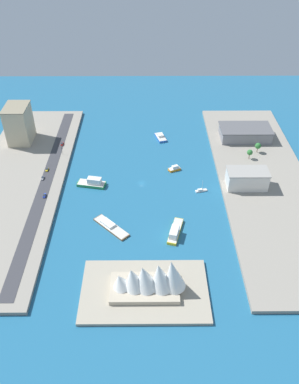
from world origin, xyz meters
TOP-DOWN VIEW (x-y plane):
  - ground_plane at (0.00, 0.00)m, footprint 440.00×440.00m
  - quay_west at (-96.17, 0.00)m, footprint 70.00×240.00m
  - quay_east at (96.17, 0.00)m, footprint 70.00×240.00m
  - peninsula_point at (-2.75, 104.60)m, footprint 72.83×44.71m
  - road_strip at (74.21, 0.00)m, footprint 9.23×228.00m
  - ferry_yellow_fast at (-22.86, 57.20)m, footprint 12.54×26.75m
  - ferry_green_doubledeck at (38.08, 2.42)m, footprint 23.82×12.31m
  - barge_flat_brown at (20.75, 50.32)m, footprint 26.12×26.18m
  - sailboat_small_white at (-45.59, 10.50)m, footprint 9.88×4.80m
  - catamaran_blue at (-16.94, -69.38)m, footprint 11.47×18.12m
  - water_taxi_orange at (-26.72, -18.01)m, footprint 11.15×8.11m
  - hotel_broad_white at (-79.84, 7.84)m, footprint 31.14×16.44m
  - office_block_beige at (107.94, -62.08)m, footprint 19.96×27.00m
  - warehouse_low_gray at (-93.12, -65.15)m, footprint 45.88×25.68m
  - taxi_yellow_cab at (76.50, -14.19)m, footprint 1.93×4.36m
  - pickup_red at (71.02, -54.14)m, footprint 1.86×5.20m
  - hatchback_blue at (71.69, 19.58)m, footprint 1.91×4.68m
  - sedan_silver at (77.61, -2.79)m, footprint 2.04×4.73m
  - traffic_light_waterfront at (68.31, -38.88)m, footprint 0.36×0.36m
  - opera_landmark at (-6.31, 104.60)m, footprint 43.02×21.42m
  - park_tree_cluster at (-95.35, -36.32)m, footprint 13.99×14.90m

SIDE VIEW (x-z plane):
  - ground_plane at x=0.00m, z-range 0.00..0.00m
  - sailboat_small_white at x=-45.59m, z-range -4.14..5.87m
  - peninsula_point at x=-2.75m, z-range 0.00..2.00m
  - barge_flat_brown at x=20.75m, z-range -0.45..2.52m
  - quay_west at x=-96.17m, z-range 0.00..2.68m
  - quay_east at x=96.17m, z-range 0.00..2.68m
  - catamaran_blue at x=-16.94m, z-range -0.59..3.31m
  - water_taxi_orange at x=-26.72m, z-range -0.57..3.56m
  - ferry_yellow_fast at x=-22.86m, z-range -0.83..5.68m
  - ferry_green_doubledeck at x=38.08m, z-range -1.04..6.02m
  - road_strip at x=74.21m, z-range 2.68..2.83m
  - sedan_silver at x=77.61m, z-range 2.83..4.27m
  - taxi_yellow_cab at x=76.50m, z-range 2.82..4.34m
  - pickup_red at x=71.02m, z-range 2.81..4.46m
  - hatchback_blue at x=71.69m, z-range 2.80..4.46m
  - traffic_light_waterfront at x=68.31m, z-range 3.77..10.27m
  - warehouse_low_gray at x=-93.12m, z-range 2.71..13.37m
  - park_tree_cluster at x=-95.35m, z-range 4.44..13.49m
  - hotel_broad_white at x=-79.84m, z-range 2.71..16.90m
  - opera_landmark at x=-6.31m, z-range -0.47..23.86m
  - office_block_beige at x=107.94m, z-range 2.71..35.77m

